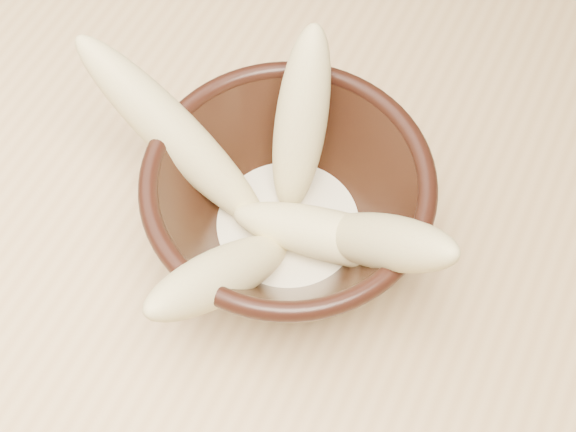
# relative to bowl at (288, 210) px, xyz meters

# --- Properties ---
(bowl) EXTENTS (0.18, 0.18, 0.10)m
(bowl) POSITION_rel_bowl_xyz_m (0.00, 0.00, 0.00)
(bowl) COLOR black
(bowl) RESTS_ON table
(milk_puddle) EXTENTS (0.10, 0.10, 0.01)m
(milk_puddle) POSITION_rel_bowl_xyz_m (-0.00, 0.00, -0.02)
(milk_puddle) COLOR beige
(milk_puddle) RESTS_ON bowl
(banana_upright) EXTENTS (0.05, 0.10, 0.12)m
(banana_upright) POSITION_rel_bowl_xyz_m (-0.01, 0.04, 0.03)
(banana_upright) COLOR #D6BD7E
(banana_upright) RESTS_ON bowl
(banana_left) EXTENTS (0.15, 0.05, 0.12)m
(banana_left) POSITION_rel_bowl_xyz_m (-0.08, 0.00, 0.03)
(banana_left) COLOR #D6BD7E
(banana_left) RESTS_ON bowl
(banana_right) EXTENTS (0.12, 0.07, 0.12)m
(banana_right) POSITION_rel_bowl_xyz_m (0.06, -0.01, 0.03)
(banana_right) COLOR #D6BD7E
(banana_right) RESTS_ON bowl
(banana_across) EXTENTS (0.14, 0.05, 0.04)m
(banana_across) POSITION_rel_bowl_xyz_m (0.03, -0.01, 0.00)
(banana_across) COLOR #D6BD7E
(banana_across) RESTS_ON bowl
(banana_front) EXTENTS (0.07, 0.13, 0.10)m
(banana_front) POSITION_rel_bowl_xyz_m (-0.01, -0.06, 0.02)
(banana_front) COLOR #D6BD7E
(banana_front) RESTS_ON bowl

